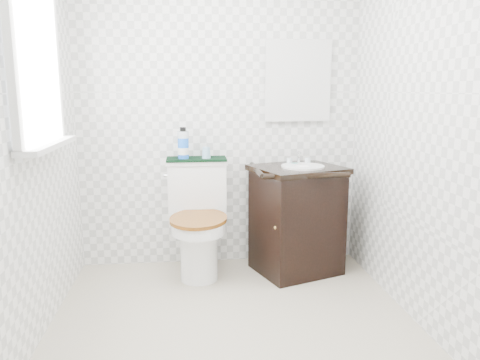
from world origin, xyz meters
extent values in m
plane|color=beige|center=(0.00, 0.00, 0.00)|extent=(2.40, 2.40, 0.00)
plane|color=white|center=(0.00, 1.20, 1.20)|extent=(2.40, 0.00, 2.40)
plane|color=white|center=(0.00, -1.20, 1.20)|extent=(2.40, 0.00, 2.40)
plane|color=white|center=(-1.10, 0.00, 1.20)|extent=(0.00, 2.40, 2.40)
plane|color=white|center=(1.10, 0.00, 1.20)|extent=(0.00, 2.40, 2.40)
cube|color=white|center=(-1.07, 0.25, 1.55)|extent=(0.02, 0.70, 0.90)
cube|color=silver|center=(0.61, 1.18, 1.45)|extent=(0.50, 0.02, 0.60)
cylinder|color=white|center=(-0.19, 0.82, 0.21)|extent=(0.27, 0.27, 0.42)
cube|color=white|center=(-0.19, 1.07, 0.21)|extent=(0.27, 0.28, 0.42)
cube|color=white|center=(-0.19, 1.09, 0.62)|extent=(0.44, 0.18, 0.40)
cube|color=white|center=(-0.19, 1.09, 0.84)|extent=(0.46, 0.20, 0.03)
cylinder|color=white|center=(-0.19, 0.78, 0.42)|extent=(0.40, 0.40, 0.08)
cylinder|color=brown|center=(-0.19, 0.78, 0.48)|extent=(0.47, 0.47, 0.03)
cube|color=black|center=(0.56, 0.90, 0.39)|extent=(0.71, 0.66, 0.78)
cube|color=black|center=(0.56, 0.90, 0.80)|extent=(0.76, 0.71, 0.04)
cylinder|color=white|center=(0.59, 0.88, 0.83)|extent=(0.32, 0.32, 0.01)
ellipsoid|color=white|center=(0.59, 0.87, 0.77)|extent=(0.28, 0.28, 0.14)
cylinder|color=silver|center=(0.59, 1.01, 0.87)|extent=(0.02, 0.02, 0.10)
cube|color=white|center=(0.45, 0.80, 0.13)|extent=(0.20, 0.17, 0.26)
cube|color=white|center=(0.45, 0.80, 0.27)|extent=(0.23, 0.20, 0.03)
cube|color=black|center=(-0.19, 1.09, 0.86)|extent=(0.45, 0.22, 0.02)
cylinder|color=blue|center=(-0.29, 1.07, 0.95)|extent=(0.08, 0.08, 0.15)
cylinder|color=silver|center=(-0.29, 1.07, 1.05)|extent=(0.08, 0.08, 0.05)
cylinder|color=black|center=(-0.29, 1.07, 1.09)|extent=(0.05, 0.05, 0.03)
cone|color=#7FAFD0|center=(-0.11, 1.06, 0.91)|extent=(0.07, 0.07, 0.09)
ellipsoid|color=#176F66|center=(0.56, 0.99, 0.83)|extent=(0.07, 0.04, 0.02)
camera|label=1|loc=(-0.26, -2.47, 1.39)|focal=35.00mm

